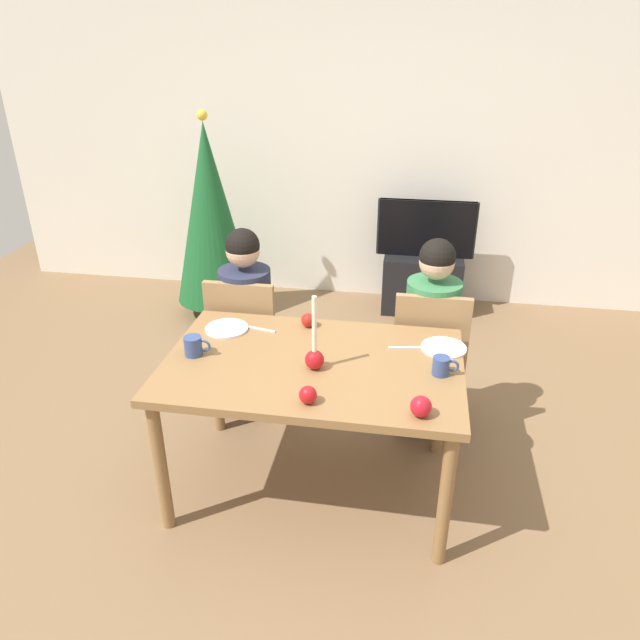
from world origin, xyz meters
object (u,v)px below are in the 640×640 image
Objects in this scene: tv_stand at (422,282)px; candle_centerpiece at (314,354)px; chair_right at (429,353)px; mug_right at (442,366)px; chair_left at (246,338)px; apple_by_right_mug at (421,406)px; dining_table at (313,377)px; apple_by_left_plate at (308,320)px; mug_left at (194,346)px; apple_near_candle at (308,395)px; person_left_child at (247,327)px; christmas_tree at (210,215)px; plate_right at (444,348)px; person_right_child at (430,341)px; plate_left at (227,328)px; tv at (426,229)px.

candle_centerpiece reaches higher than tv_stand.
chair_right reaches higher than mug_right.
chair_left is 10.16× the size of apple_by_right_mug.
chair_left is 7.57× the size of mug_right.
dining_table is 2.19× the size of tv_stand.
apple_by_left_plate is at bearing 104.06° from dining_table.
mug_left is 1.10× the size of mug_right.
apple_by_right_mug is (0.46, -0.02, 0.01)m from apple_near_candle.
person_left_child is 3.23× the size of candle_centerpiece.
person_left_child is 1.49m from christmas_tree.
person_left_child reaches higher than chair_right.
person_left_child is 0.71m from mug_left.
chair_right is 6.91× the size of mug_left.
chair_left is 0.55× the size of christmas_tree.
chair_right is at bearing 61.42° from apple_near_candle.
chair_left is (-0.51, 0.61, -0.15)m from dining_table.
person_left_child is (-1.07, 0.03, 0.06)m from chair_right.
christmas_tree is 21.12× the size of apple_near_candle.
apple_by_left_plate is at bearing 129.98° from apple_by_right_mug.
dining_table is 15.81× the size of apple_by_right_mug.
mug_right is (0.59, -0.02, 0.13)m from dining_table.
candle_centerpiece is at bearing -72.91° from dining_table.
mug_left is (-0.06, -0.64, 0.29)m from chair_left.
apple_near_candle reaches higher than plate_right.
chair_left is at bearing 150.51° from mug_right.
christmas_tree is 2.64m from mug_right.
apple_near_candle reaches higher than tv_stand.
chair_left is at bearing 84.72° from mug_left.
chair_right is 0.55× the size of christmas_tree.
dining_table is at bearing 178.39° from mug_right.
person_right_child is 1.13m from apple_near_candle.
plate_left is (0.67, -1.70, -0.09)m from christmas_tree.
chair_right is 10.16× the size of apple_by_right_mug.
person_left_child is 1.96m from tv.
plate_right is at bearing -20.25° from person_left_child.
plate_right is at bearing -1.15° from plate_left.
plate_left reaches higher than dining_table.
apple_by_right_mug is (1.67, -2.30, -0.05)m from christmas_tree.
chair_right is at bearing 47.57° from dining_table.
christmas_tree is (-1.72, 1.34, 0.33)m from chair_right.
chair_left reaches higher than apple_by_left_plate.
dining_table is 0.38m from apple_by_left_plate.
candle_centerpiece is 4.84× the size of apple_by_left_plate.
tv_stand is 2.74m from apple_near_candle.
mug_left is at bearing 163.34° from apple_by_right_mug.
candle_centerpiece is at bearing -127.52° from person_right_child.
dining_table is 0.57m from plate_left.
plate_left is at bearing -159.68° from person_right_child.
apple_by_right_mug is (0.59, -0.71, 0.01)m from apple_by_left_plate.
chair_right reaches higher than plate_right.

